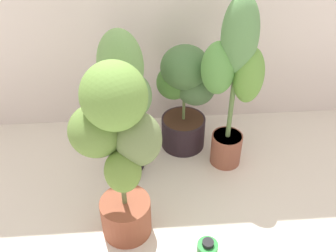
{
  "coord_description": "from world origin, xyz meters",
  "views": [
    {
      "loc": [
        -0.17,
        -1.31,
        1.58
      ],
      "look_at": [
        -0.05,
        0.31,
        0.34
      ],
      "focal_mm": 40.63,
      "sensor_mm": 36.0,
      "label": 1
    }
  ],
  "objects": [
    {
      "name": "potted_plant_back_right",
      "position": [
        0.3,
        0.38,
        0.59
      ],
      "size": [
        0.37,
        0.26,
        1.02
      ],
      "color": "#97543E",
      "rests_on": "ground"
    },
    {
      "name": "ground_plane",
      "position": [
        0.0,
        0.0,
        0.0
      ],
      "size": [
        8.0,
        8.0,
        0.0
      ],
      "primitive_type": "plane",
      "color": "silver",
      "rests_on": "ground"
    },
    {
      "name": "potted_plant_back_center",
      "position": [
        0.07,
        0.55,
        0.38
      ],
      "size": [
        0.4,
        0.37,
        0.68
      ],
      "color": "#291D23",
      "rests_on": "ground"
    },
    {
      "name": "potted_plant_back_left",
      "position": [
        -0.28,
        0.37,
        0.51
      ],
      "size": [
        0.34,
        0.32,
        0.87
      ],
      "color": "black",
      "rests_on": "ground"
    },
    {
      "name": "potted_plant_front_left",
      "position": [
        -0.29,
        -0.09,
        0.55
      ],
      "size": [
        0.4,
        0.36,
        0.94
      ],
      "color": "#994E34",
      "rests_on": "ground"
    }
  ]
}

